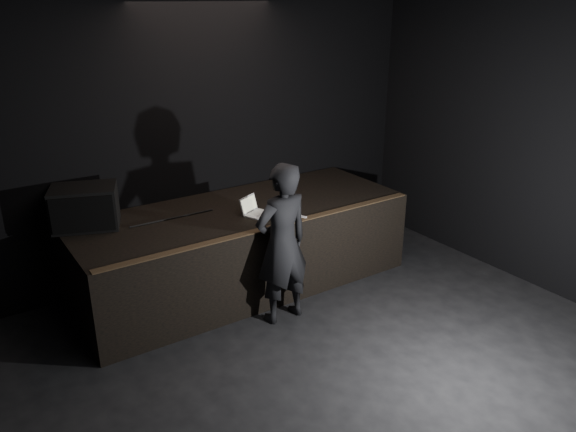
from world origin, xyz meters
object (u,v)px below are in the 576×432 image
Objects in this scene: beer_can at (272,212)px; laptop at (254,209)px; person at (282,244)px; stage_monitor at (85,207)px; stage_riser at (242,247)px.

laptop is at bearing 104.79° from beer_can.
person reaches higher than laptop.
stage_monitor is 4.50× the size of beer_can.
person is at bearing -108.80° from beer_can.
person is at bearing -19.46° from stage_monitor.
person is (-0.03, -0.95, 0.40)m from stage_riser.
laptop reaches higher than beer_can.
beer_can reaches higher than stage_riser.
person reaches higher than beer_can.
stage_riser is 4.96× the size of stage_monitor.
beer_can is at bearing -100.17° from laptop.
person is at bearing -120.81° from laptop.
laptop is at bearing -80.04° from stage_riser.
stage_monitor is at bearing 165.45° from stage_riser.
stage_monitor is at bearing -42.85° from person.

